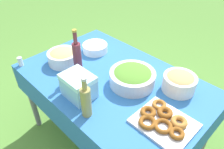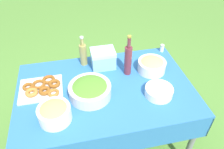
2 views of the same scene
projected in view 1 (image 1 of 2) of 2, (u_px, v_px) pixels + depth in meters
name	position (u px, v px, depth m)	size (l,w,h in m)	color
ground_plane	(113.00, 139.00, 2.13)	(14.00, 14.00, 0.00)	#568C38
picnic_table	(113.00, 88.00, 1.73)	(1.47, 0.95, 0.75)	#2D6BB2
salad_bowl	(132.00, 77.00, 1.60)	(0.34, 0.34, 0.12)	silver
pasta_bowl	(63.00, 56.00, 1.82)	(0.25, 0.25, 0.12)	white
donut_platter	(163.00, 121.00, 1.32)	(0.35, 0.30, 0.05)	silver
plate_stack	(95.00, 48.00, 1.98)	(0.22, 0.22, 0.07)	white
olive_oil_bottle	(86.00, 101.00, 1.32)	(0.07, 0.07, 0.30)	#998E4C
wine_bottle	(77.00, 58.00, 1.63)	(0.07, 0.07, 0.39)	maroon
bread_bowl	(179.00, 82.00, 1.54)	(0.23, 0.23, 0.14)	white
cooler_box	(79.00, 86.00, 1.48)	(0.22, 0.17, 0.17)	#8CC6E5
salt_shaker	(20.00, 61.00, 1.80)	(0.04, 0.04, 0.08)	white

